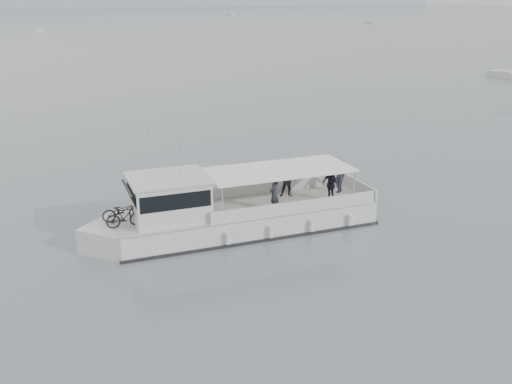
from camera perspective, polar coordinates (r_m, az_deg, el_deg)
ground at (r=21.62m, az=3.25°, el=-7.05°), size 1400.00×1400.00×0.00m
tour_boat at (r=23.88m, az=-3.42°, el=-2.21°), size 12.49×6.10×5.27m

